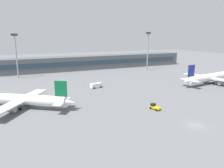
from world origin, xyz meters
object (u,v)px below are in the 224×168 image
airplane_mid (18,99)px  baggage_tug_yellow (155,107)px  service_van_white (96,85)px  floodlight_tower_west (148,48)px  floodlight_tower_east (16,53)px  airplane_near (212,77)px

airplane_mid → baggage_tug_yellow: airplane_mid is taller
baggage_tug_yellow → service_van_white: service_van_white is taller
airplane_mid → floodlight_tower_west: bearing=30.2°
airplane_mid → baggage_tug_yellow: bearing=-26.3°
baggage_tug_yellow → service_van_white: bearing=101.7°
baggage_tug_yellow → floodlight_tower_east: (-37.29, 71.37, 12.85)m
floodlight_tower_east → baggage_tug_yellow: bearing=-62.4°
baggage_tug_yellow → service_van_white: size_ratio=0.69×
service_van_white → floodlight_tower_east: bearing=128.6°
airplane_near → floodlight_tower_east: floodlight_tower_east is taller
airplane_mid → floodlight_tower_west: (78.48, 45.68, 11.39)m
airplane_near → floodlight_tower_east: (-83.93, 51.92, 10.61)m
airplane_near → floodlight_tower_east: bearing=148.3°
baggage_tug_yellow → service_van_white: (-6.94, 33.41, 0.31)m
service_van_white → baggage_tug_yellow: bearing=-78.3°
baggage_tug_yellow → floodlight_tower_west: bearing=58.2°
airplane_mid → service_van_white: 34.62m
floodlight_tower_east → airplane_near: bearing=-31.7°
airplane_near → baggage_tug_yellow: 50.58m
airplane_mid → floodlight_tower_east: (1.07, 52.38, 10.82)m
airplane_near → airplane_mid: size_ratio=1.25×
floodlight_tower_west → floodlight_tower_east: floodlight_tower_west is taller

